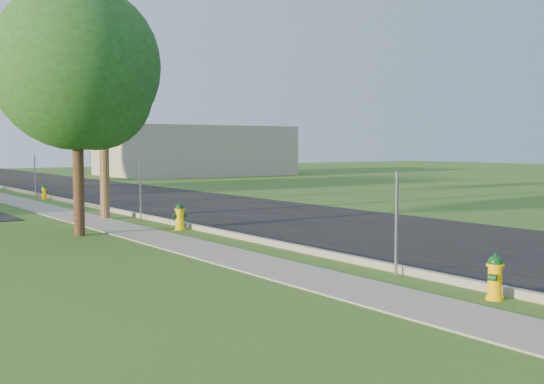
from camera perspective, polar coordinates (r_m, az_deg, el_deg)
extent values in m
cube|color=black|center=(20.42, 7.17, -3.07)|extent=(8.00, 120.00, 0.02)
cube|color=gray|center=(17.99, -2.35, -3.79)|extent=(0.15, 120.00, 0.15)
cube|color=gray|center=(17.13, -7.30, -4.41)|extent=(1.50, 120.00, 0.03)
cylinder|color=brown|center=(23.73, -13.97, 9.66)|extent=(0.32, 0.32, 9.80)
cube|color=gray|center=(13.22, 10.39, -2.63)|extent=(0.05, 0.04, 2.00)
cube|color=gray|center=(23.06, -10.94, 0.17)|extent=(0.05, 0.04, 2.00)
cube|color=gray|center=(34.55, -19.21, 1.26)|extent=(0.05, 0.04, 2.00)
cube|color=gray|center=(56.89, -6.51, 3.45)|extent=(14.00, 10.00, 4.00)
cylinder|color=#3E2C1A|center=(19.41, -15.89, 1.69)|extent=(0.30, 0.30, 3.56)
sphere|color=#1F4815|center=(19.51, -16.05, 10.07)|extent=(4.56, 4.56, 4.56)
sphere|color=#1F4815|center=(19.30, -14.59, 8.04)|extent=(3.13, 3.13, 3.13)
cylinder|color=#FEBB00|center=(11.72, 18.12, -8.41)|extent=(0.29, 0.29, 0.06)
cylinder|color=#FEBB00|center=(11.66, 18.15, -7.09)|extent=(0.22, 0.22, 0.61)
cylinder|color=#FEBB00|center=(11.62, 18.18, -5.81)|extent=(0.29, 0.29, 0.04)
sphere|color=#0A3D16|center=(11.61, 18.18, -5.61)|extent=(0.23, 0.23, 0.23)
cylinder|color=#0A3D16|center=(11.59, 18.20, -5.02)|extent=(0.05, 0.05, 0.06)
cylinder|color=#0A3D16|center=(11.61, 18.84, -6.75)|extent=(0.15, 0.16, 0.11)
cylinder|color=#0A3D16|center=(11.51, 17.97, -6.82)|extent=(0.13, 0.12, 0.09)
cylinder|color=#0A3D16|center=(11.78, 18.34, -6.58)|extent=(0.13, 0.12, 0.09)
cylinder|color=#FFD100|center=(20.29, -7.71, -3.06)|extent=(0.30, 0.30, 0.06)
cylinder|color=#FFD100|center=(20.25, -7.72, -2.24)|extent=(0.24, 0.24, 0.65)
cylinder|color=#FFD100|center=(20.23, -7.72, -1.45)|extent=(0.30, 0.30, 0.04)
sphere|color=#0C3516|center=(20.22, -7.72, -1.32)|extent=(0.25, 0.25, 0.25)
cylinder|color=#0C3516|center=(20.21, -7.73, -0.96)|extent=(0.05, 0.05, 0.06)
cylinder|color=#0C3516|center=(20.10, -7.62, -2.04)|extent=(0.15, 0.16, 0.12)
cylinder|color=#0C3516|center=(20.21, -8.14, -2.01)|extent=(0.13, 0.12, 0.10)
cylinder|color=#0C3516|center=(20.28, -7.30, -1.98)|extent=(0.13, 0.12, 0.10)
cylinder|color=#FFBD0A|center=(32.86, -18.50, -0.55)|extent=(0.25, 0.25, 0.05)
cylinder|color=#FFBD0A|center=(32.84, -18.51, -0.12)|extent=(0.20, 0.20, 0.54)
cylinder|color=#FFBD0A|center=(32.83, -18.52, 0.29)|extent=(0.25, 0.25, 0.04)
sphere|color=#083E16|center=(32.83, -18.52, 0.35)|extent=(0.21, 0.21, 0.21)
cylinder|color=#083E16|center=(32.82, -18.52, 0.54)|extent=(0.05, 0.05, 0.05)
cylinder|color=#083E16|center=(32.71, -18.51, -0.01)|extent=(0.13, 0.13, 0.10)
cylinder|color=#083E16|center=(32.84, -18.73, 0.00)|extent=(0.11, 0.10, 0.08)
cylinder|color=#083E16|center=(32.84, -18.29, 0.01)|extent=(0.11, 0.10, 0.08)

